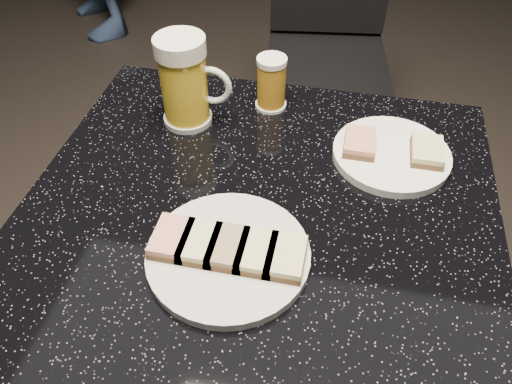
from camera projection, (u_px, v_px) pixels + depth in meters
plate_large at (228, 255)px, 0.67m from camera, size 0.22×0.22×0.01m
plate_small at (391, 155)px, 0.81m from camera, size 0.19×0.19×0.01m
table at (256, 307)px, 0.90m from camera, size 0.70×0.70×0.75m
beer_mug at (185, 82)px, 0.83m from camera, size 0.12×0.09×0.16m
beer_tumbler at (271, 83)px, 0.88m from camera, size 0.06×0.06×0.10m
chair at (327, 42)px, 1.59m from camera, size 0.42×0.42×0.86m
canapes_on_plate_large at (228, 247)px, 0.65m from camera, size 0.20×0.07×0.02m
canapes_on_plate_small at (393, 147)px, 0.80m from camera, size 0.16×0.07×0.02m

